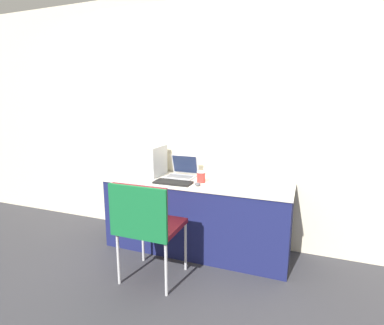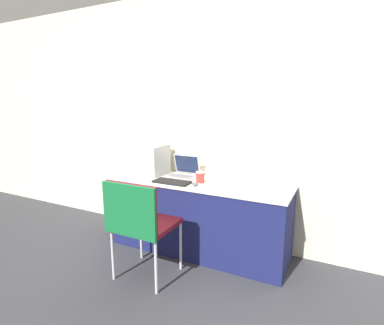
{
  "view_description": "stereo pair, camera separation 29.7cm",
  "coord_description": "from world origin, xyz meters",
  "px_view_note": "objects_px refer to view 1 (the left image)",
  "views": [
    {
      "loc": [
        0.98,
        -2.41,
        1.5
      ],
      "look_at": [
        -0.06,
        0.3,
        0.9
      ],
      "focal_mm": 28.0,
      "sensor_mm": 36.0,
      "label": 1
    },
    {
      "loc": [
        1.26,
        -2.29,
        1.5
      ],
      "look_at": [
        -0.06,
        0.3,
        0.9
      ],
      "focal_mm": 28.0,
      "sensor_mm": 36.0,
      "label": 2
    }
  ],
  "objects_px": {
    "printer": "(142,159)",
    "coffee_cup": "(201,177)",
    "laptop_left": "(182,172)",
    "external_keyboard": "(173,182)",
    "chair": "(145,220)",
    "mouse": "(198,184)"
  },
  "relations": [
    {
      "from": "printer",
      "to": "coffee_cup",
      "type": "distance_m",
      "value": 0.72
    },
    {
      "from": "laptop_left",
      "to": "coffee_cup",
      "type": "xyz_separation_m",
      "value": [
        0.26,
        -0.13,
        0.0
      ]
    },
    {
      "from": "coffee_cup",
      "to": "external_keyboard",
      "type": "bearing_deg",
      "value": -150.3
    },
    {
      "from": "printer",
      "to": "laptop_left",
      "type": "height_order",
      "value": "printer"
    },
    {
      "from": "external_keyboard",
      "to": "chair",
      "type": "height_order",
      "value": "chair"
    },
    {
      "from": "laptop_left",
      "to": "chair",
      "type": "bearing_deg",
      "value": -88.04
    },
    {
      "from": "chair",
      "to": "external_keyboard",
      "type": "bearing_deg",
      "value": 91.09
    },
    {
      "from": "coffee_cup",
      "to": "chair",
      "type": "height_order",
      "value": "chair"
    },
    {
      "from": "coffee_cup",
      "to": "printer",
      "type": "bearing_deg",
      "value": 173.12
    },
    {
      "from": "laptop_left",
      "to": "chair",
      "type": "xyz_separation_m",
      "value": [
        0.03,
        -0.82,
        -0.21
      ]
    },
    {
      "from": "coffee_cup",
      "to": "mouse",
      "type": "height_order",
      "value": "coffee_cup"
    },
    {
      "from": "laptop_left",
      "to": "coffee_cup",
      "type": "relative_size",
      "value": 2.74
    },
    {
      "from": "printer",
      "to": "external_keyboard",
      "type": "height_order",
      "value": "printer"
    },
    {
      "from": "laptop_left",
      "to": "coffee_cup",
      "type": "distance_m",
      "value": 0.29
    },
    {
      "from": "chair",
      "to": "printer",
      "type": "bearing_deg",
      "value": 121.38
    },
    {
      "from": "printer",
      "to": "external_keyboard",
      "type": "relative_size",
      "value": 1.21
    },
    {
      "from": "printer",
      "to": "chair",
      "type": "xyz_separation_m",
      "value": [
        0.48,
        -0.78,
        -0.33
      ]
    },
    {
      "from": "laptop_left",
      "to": "external_keyboard",
      "type": "relative_size",
      "value": 0.8
    },
    {
      "from": "coffee_cup",
      "to": "chair",
      "type": "bearing_deg",
      "value": -108.24
    },
    {
      "from": "mouse",
      "to": "laptop_left",
      "type": "bearing_deg",
      "value": 135.62
    },
    {
      "from": "printer",
      "to": "mouse",
      "type": "relative_size",
      "value": 7.8
    },
    {
      "from": "laptop_left",
      "to": "external_keyboard",
      "type": "distance_m",
      "value": 0.27
    }
  ]
}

